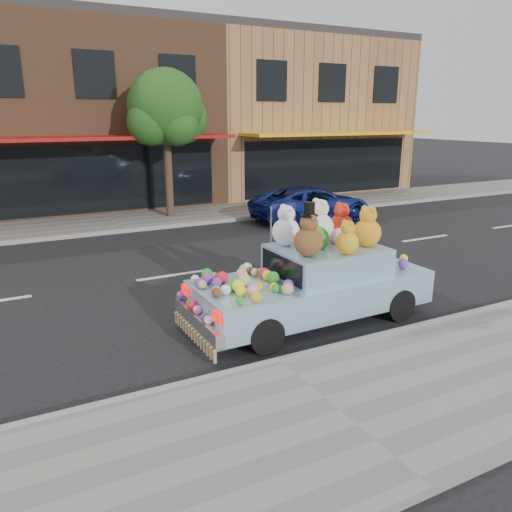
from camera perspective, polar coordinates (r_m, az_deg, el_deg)
ground at (r=11.93m, az=-9.32°, el=-2.18°), size 120.00×120.00×0.00m
near_sidewalk at (r=6.57m, az=9.55°, el=-17.40°), size 60.00×3.00×0.12m
far_sidewalk at (r=18.03m, az=-15.81°, el=3.73°), size 60.00×3.00×0.12m
near_kerb at (r=7.64m, az=2.71°, el=-12.06°), size 60.00×0.12×0.13m
far_kerb at (r=16.59m, az=-14.74°, el=2.82°), size 60.00×0.12×0.13m
storefront_mid at (r=23.07m, az=-19.40°, el=14.93°), size 10.00×9.80×7.30m
storefront_right at (r=26.46m, az=3.36°, el=15.75°), size 10.00×9.80×7.30m
street_tree at (r=18.22m, az=-10.25°, el=15.71°), size 3.00×2.70×5.22m
car_blue at (r=17.91m, az=6.36°, el=5.95°), size 4.47×2.18×1.22m
art_car at (r=9.08m, az=6.62°, el=-2.43°), size 4.51×1.83×2.27m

